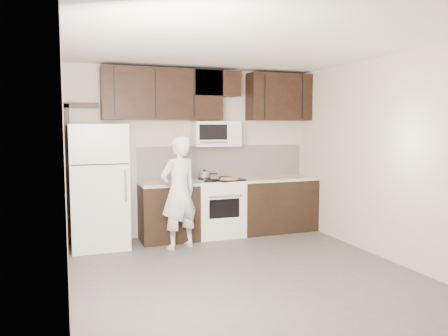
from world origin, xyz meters
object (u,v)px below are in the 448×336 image
stove (218,208)px  refrigerator (99,186)px  microwave (215,134)px  person (179,192)px

stove → refrigerator: bearing=-178.5°
stove → microwave: microwave is taller
microwave → refrigerator: microwave is taller
person → stove: bearing=-168.1°
stove → refrigerator: 1.90m
refrigerator → person: refrigerator is taller
microwave → refrigerator: 2.00m
microwave → stove: bearing=-89.9°
refrigerator → person: bearing=-22.4°
stove → person: bearing=-147.3°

